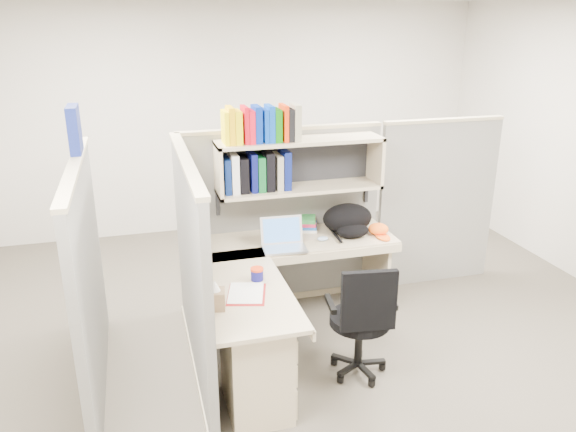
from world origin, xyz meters
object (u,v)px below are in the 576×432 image
object	(u,v)px
backpack	(350,220)
snack_canister	(257,274)
task_chair	(360,337)
laptop	(284,235)
desk	(270,327)

from	to	relation	value
backpack	snack_canister	bearing A→B (deg)	-125.26
task_chair	backpack	bearing A→B (deg)	73.98
backpack	task_chair	bearing A→B (deg)	-85.73
task_chair	snack_canister	bearing A→B (deg)	155.94
laptop	snack_canister	size ratio (longest dim) A/B	3.70
desk	backpack	size ratio (longest dim) A/B	3.99
snack_canister	desk	bearing A→B (deg)	-74.65
snack_canister	task_chair	distance (m)	0.88
desk	task_chair	world-z (taller)	task_chair
snack_canister	task_chair	size ratio (longest dim) A/B	0.10
laptop	backpack	bearing A→B (deg)	19.00
desk	task_chair	xyz separation A→B (m)	(0.64, -0.13, -0.11)
backpack	task_chair	xyz separation A→B (m)	(-0.28, -0.97, -0.53)
task_chair	desk	bearing A→B (deg)	168.33
laptop	backpack	size ratio (longest dim) A/B	0.79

